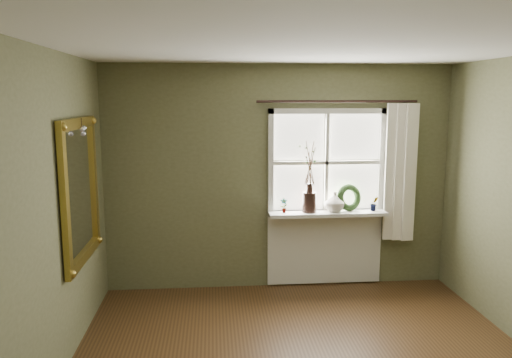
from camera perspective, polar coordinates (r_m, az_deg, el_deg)
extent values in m
plane|color=silver|center=(3.51, 7.85, 15.34)|extent=(4.50, 4.50, 0.00)
cube|color=brown|center=(5.83, 2.58, 0.18)|extent=(4.00, 0.10, 2.60)
cube|color=brown|center=(3.76, -25.02, -5.87)|extent=(0.10, 4.50, 2.60)
cube|color=silver|center=(5.93, 7.94, -3.78)|extent=(1.36, 0.06, 0.06)
cube|color=silver|center=(5.78, 8.20, 7.69)|extent=(1.36, 0.06, 0.06)
cube|color=silver|center=(5.71, 1.70, 1.82)|extent=(0.06, 0.06, 1.24)
cube|color=silver|center=(6.00, 14.13, 1.91)|extent=(0.06, 0.06, 1.24)
cube|color=silver|center=(5.82, 8.07, 1.88)|extent=(1.24, 0.05, 0.04)
cube|color=silver|center=(5.82, 8.07, 1.88)|extent=(0.04, 0.05, 1.12)
cube|color=white|center=(5.75, 4.91, 4.80)|extent=(0.59, 0.01, 0.53)
cube|color=white|center=(5.90, 11.17, 4.77)|extent=(0.59, 0.01, 0.53)
cube|color=white|center=(5.83, 4.83, -0.99)|extent=(0.59, 0.01, 0.53)
cube|color=white|center=(5.97, 10.99, -0.88)|extent=(0.59, 0.01, 0.53)
cube|color=silver|center=(5.83, 8.16, -3.91)|extent=(1.36, 0.26, 0.04)
cube|color=silver|center=(6.05, 7.82, -7.73)|extent=(1.36, 0.04, 0.88)
cylinder|color=black|center=(5.76, 6.12, -2.64)|extent=(0.19, 0.19, 0.23)
imported|color=beige|center=(5.82, 8.99, -2.58)|extent=(0.22, 0.22, 0.23)
torus|color=#243D1B|center=(5.90, 10.58, -2.41)|extent=(0.35, 0.24, 0.33)
imported|color=#243D1B|center=(5.71, 3.21, -3.03)|extent=(0.09, 0.07, 0.17)
imported|color=#243D1B|center=(5.96, 13.35, -2.75)|extent=(0.10, 0.08, 0.17)
cube|color=#EDE5CE|center=(6.00, 16.08, 0.71)|extent=(0.36, 0.12, 1.59)
cylinder|color=black|center=(5.75, 9.33, 8.75)|extent=(1.84, 0.03, 0.03)
cube|color=white|center=(4.80, -19.50, -1.29)|extent=(0.02, 0.91, 1.13)
cube|color=olive|center=(4.73, -19.79, 6.01)|extent=(0.05, 1.10, 0.10)
cube|color=olive|center=(4.94, -19.00, -8.26)|extent=(0.05, 1.10, 0.10)
cube|color=olive|center=(4.32, -21.02, -2.51)|extent=(0.05, 0.10, 1.13)
cube|color=olive|center=(5.28, -18.05, -0.28)|extent=(0.05, 0.10, 1.13)
sphere|color=silver|center=(4.69, -19.25, 5.37)|extent=(0.04, 0.04, 0.04)
sphere|color=silver|center=(4.72, -19.14, 4.91)|extent=(0.04, 0.04, 0.04)
sphere|color=silver|center=(4.75, -19.08, 5.54)|extent=(0.04, 0.04, 0.04)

